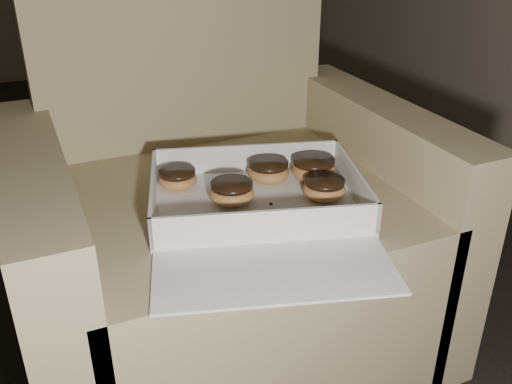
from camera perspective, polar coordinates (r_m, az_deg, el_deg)
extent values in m
cube|color=#90855C|center=(1.23, -2.58, -7.41)|extent=(0.65, 0.65, 0.38)
cube|color=#90855C|center=(1.33, -7.83, 15.08)|extent=(0.65, 0.13, 0.47)
cube|color=#90855C|center=(1.14, -19.60, -8.38)|extent=(0.11, 0.65, 0.51)
cube|color=#90855C|center=(1.35, 11.55, -1.61)|extent=(0.11, 0.65, 0.51)
cube|color=white|center=(1.06, 0.00, -1.15)|extent=(0.44, 0.38, 0.01)
cube|color=white|center=(1.17, -0.89, 3.44)|extent=(0.37, 0.11, 0.06)
cube|color=white|center=(0.93, 1.12, -3.42)|extent=(0.37, 0.11, 0.06)
cube|color=white|center=(1.04, -10.23, -0.19)|extent=(0.08, 0.27, 0.06)
cube|color=white|center=(1.09, 9.82, 0.98)|extent=(0.08, 0.27, 0.06)
cube|color=#E85D62|center=(1.09, 10.05, 0.99)|extent=(0.08, 0.27, 0.05)
cube|color=white|center=(0.88, 1.90, -8.01)|extent=(0.40, 0.26, 0.01)
ellipsoid|color=#CD8347|center=(1.11, -7.83, 1.25)|extent=(0.07, 0.07, 0.04)
cylinder|color=black|center=(1.11, -7.88, 1.99)|extent=(0.07, 0.07, 0.01)
ellipsoid|color=#CD8347|center=(1.05, -2.43, -0.11)|extent=(0.08, 0.08, 0.04)
cylinder|color=black|center=(1.04, -2.45, 0.75)|extent=(0.08, 0.08, 0.01)
ellipsoid|color=#CD8347|center=(1.13, 1.27, 2.03)|extent=(0.08, 0.08, 0.04)
cylinder|color=black|center=(1.12, 1.28, 2.84)|extent=(0.08, 0.08, 0.01)
ellipsoid|color=#CD8347|center=(1.14, 5.77, 2.25)|extent=(0.09, 0.09, 0.04)
cylinder|color=black|center=(1.13, 5.81, 3.12)|extent=(0.08, 0.08, 0.01)
ellipsoid|color=#CD8347|center=(1.07, 6.84, 0.27)|extent=(0.08, 0.08, 0.04)
cylinder|color=black|center=(1.06, 6.89, 1.07)|extent=(0.07, 0.07, 0.01)
ellipsoid|color=black|center=(1.05, 1.50, -1.17)|extent=(0.01, 0.01, 0.00)
ellipsoid|color=black|center=(1.01, 9.55, -2.90)|extent=(0.01, 0.01, 0.00)
ellipsoid|color=black|center=(1.01, 9.22, -2.82)|extent=(0.01, 0.01, 0.00)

